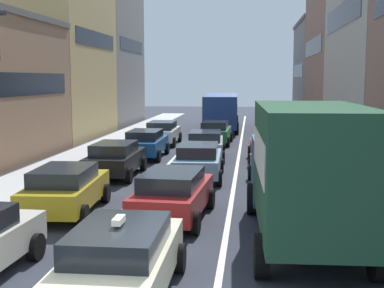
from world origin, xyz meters
The scene contains 17 objects.
sidewalk_left centered at (-6.70, 20.00, 0.07)m, with size 2.60×64.00×0.14m, color #B8B8B8.
lane_stripe_left centered at (-1.70, 20.00, 0.01)m, with size 0.16×60.00×0.01m, color silver.
lane_stripe_right centered at (1.70, 20.00, 0.01)m, with size 0.16×60.00×0.01m, color silver.
building_row_left centered at (-12.00, 22.86, 6.05)m, with size 7.20×43.90×13.34m.
removalist_box_truck centered at (3.70, 4.59, 1.97)m, with size 2.93×7.78×3.58m.
taxi_centre_lane_front centered at (-0.08, 0.82, 0.80)m, with size 2.09×4.31×1.66m.
sedan_centre_lane_second centered at (0.05, 6.55, 0.80)m, with size 2.28×4.41×1.49m.
wagon_left_lane_second centered at (-3.38, 6.88, 0.80)m, with size 2.27×4.40×1.49m.
hatchback_centre_lane_third centered at (0.16, 12.94, 0.80)m, with size 2.17×4.36×1.49m.
sedan_left_lane_third centered at (-3.45, 13.09, 0.80)m, with size 2.08×4.31×1.49m.
coupe_centre_lane_fourth centered at (-0.02, 18.35, 0.80)m, with size 2.23×4.38×1.49m.
sedan_left_lane_fourth centered at (-3.23, 18.49, 0.80)m, with size 2.09×4.31×1.49m.
sedan_centre_lane_fifth centered at (0.07, 24.73, 0.80)m, with size 2.16×4.35×1.49m.
sedan_left_lane_fifth centered at (-3.29, 24.17, 0.80)m, with size 2.08×4.31×1.49m.
sedan_right_lane_behind_truck centered at (3.37, 11.54, 0.80)m, with size 2.28×4.40×1.49m.
wagon_right_lane_far centered at (3.25, 17.65, 0.80)m, with size 2.13×4.34×1.49m.
bus_mid_queue_primary centered at (-0.07, 33.87, 1.76)m, with size 3.06×10.58×2.90m.
Camera 1 is at (2.32, -8.42, 4.19)m, focal length 48.51 mm.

